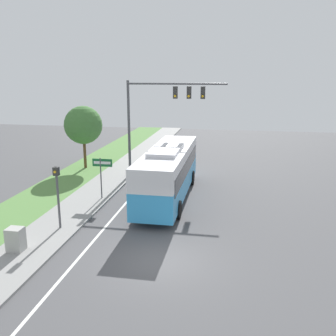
# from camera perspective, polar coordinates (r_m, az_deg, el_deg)

# --- Properties ---
(ground_plane) EXTENTS (80.00, 80.00, 0.00)m
(ground_plane) POSITION_cam_1_polar(r_m,az_deg,el_deg) (16.89, -1.23, -13.93)
(ground_plane) COLOR #4C4C4F
(sidewalk) EXTENTS (2.80, 80.00, 0.12)m
(sidewalk) POSITION_cam_1_polar(r_m,az_deg,el_deg) (18.96, -20.33, -11.38)
(sidewalk) COLOR gray
(sidewalk) RESTS_ON ground_plane
(lane_divider_near) EXTENTS (0.14, 30.00, 0.01)m
(lane_divider_near) POSITION_cam_1_polar(r_m,az_deg,el_deg) (17.87, -12.91, -12.63)
(lane_divider_near) COLOR silver
(lane_divider_near) RESTS_ON ground_plane
(bus) EXTENTS (2.61, 10.86, 3.51)m
(bus) POSITION_cam_1_polar(r_m,az_deg,el_deg) (24.07, 0.05, -0.29)
(bus) COLOR #3393D1
(bus) RESTS_ON ground_plane
(signal_gantry) EXTENTS (7.51, 0.41, 7.48)m
(signal_gantry) POSITION_cam_1_polar(r_m,az_deg,el_deg) (28.38, -1.19, 9.25)
(signal_gantry) COLOR #4C4C51
(signal_gantry) RESTS_ON ground_plane
(pedestrian_signal) EXTENTS (0.28, 0.34, 3.39)m
(pedestrian_signal) POSITION_cam_1_polar(r_m,az_deg,el_deg) (19.93, -16.51, -2.96)
(pedestrian_signal) COLOR #4C4C51
(pedestrian_signal) RESTS_ON ground_plane
(street_sign) EXTENTS (1.31, 0.08, 2.77)m
(street_sign) POSITION_cam_1_polar(r_m,az_deg,el_deg) (24.20, -10.07, -0.34)
(street_sign) COLOR #4C4C51
(street_sign) RESTS_ON ground_plane
(utility_cabinet) EXTENTS (0.72, 0.62, 1.08)m
(utility_cabinet) POSITION_cam_1_polar(r_m,az_deg,el_deg) (18.60, -22.21, -10.03)
(utility_cabinet) COLOR #A8A8A3
(utility_cabinet) RESTS_ON sidewalk
(roadside_tree) EXTENTS (3.18, 3.18, 5.27)m
(roadside_tree) POSITION_cam_1_polar(r_m,az_deg,el_deg) (32.26, -12.79, 6.39)
(roadside_tree) COLOR brown
(roadside_tree) RESTS_ON grass_verge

